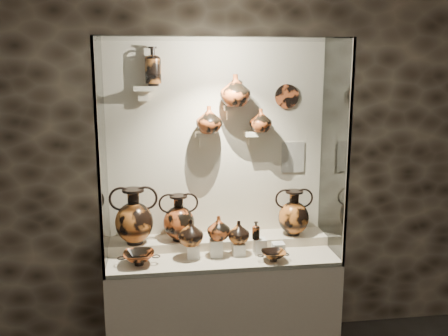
{
  "coord_description": "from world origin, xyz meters",
  "views": [
    {
      "loc": [
        -0.47,
        -1.33,
        2.23
      ],
      "look_at": [
        0.02,
        2.21,
        1.48
      ],
      "focal_mm": 40.0,
      "sensor_mm": 36.0,
      "label": 1
    }
  ],
  "objects_px": {
    "amphora_mid": "(179,217)",
    "ovoid_vase_a": "(209,120)",
    "kylix_right": "(273,255)",
    "lekythos_tall": "(153,64)",
    "ovoid_vase_c": "(261,120)",
    "amphora_right": "(294,212)",
    "kylix_left": "(139,257)",
    "ovoid_vase_b": "(235,90)",
    "lekythos_small": "(256,229)",
    "jug_c": "(239,232)",
    "jug_b": "(219,228)",
    "jug_a": "(191,233)",
    "amphora_left": "(134,216)"
  },
  "relations": [
    {
      "from": "amphora_mid",
      "to": "ovoid_vase_a",
      "type": "bearing_deg",
      "value": 13.66
    },
    {
      "from": "kylix_right",
      "to": "lekythos_tall",
      "type": "relative_size",
      "value": 0.7
    },
    {
      "from": "kylix_right",
      "to": "ovoid_vase_c",
      "type": "height_order",
      "value": "ovoid_vase_c"
    },
    {
      "from": "amphora_right",
      "to": "kylix_left",
      "type": "bearing_deg",
      "value": -159.08
    },
    {
      "from": "ovoid_vase_a",
      "to": "ovoid_vase_b",
      "type": "height_order",
      "value": "ovoid_vase_b"
    },
    {
      "from": "lekythos_small",
      "to": "lekythos_tall",
      "type": "distance_m",
      "value": 1.43
    },
    {
      "from": "amphora_mid",
      "to": "ovoid_vase_b",
      "type": "height_order",
      "value": "ovoid_vase_b"
    },
    {
      "from": "amphora_mid",
      "to": "kylix_left",
      "type": "distance_m",
      "value": 0.45
    },
    {
      "from": "ovoid_vase_b",
      "to": "jug_c",
      "type": "bearing_deg",
      "value": -94.76
    },
    {
      "from": "jug_c",
      "to": "ovoid_vase_c",
      "type": "relative_size",
      "value": 0.95
    },
    {
      "from": "ovoid_vase_b",
      "to": "kylix_right",
      "type": "bearing_deg",
      "value": -62.52
    },
    {
      "from": "kylix_left",
      "to": "ovoid_vase_c",
      "type": "distance_m",
      "value": 1.36
    },
    {
      "from": "kylix_right",
      "to": "lekythos_tall",
      "type": "distance_m",
      "value": 1.64
    },
    {
      "from": "kylix_left",
      "to": "kylix_right",
      "type": "xyz_separation_m",
      "value": [
        0.96,
        -0.06,
        -0.01
      ]
    },
    {
      "from": "ovoid_vase_b",
      "to": "kylix_left",
      "type": "bearing_deg",
      "value": -160.79
    },
    {
      "from": "jug_b",
      "to": "jug_a",
      "type": "bearing_deg",
      "value": 161.24
    },
    {
      "from": "amphora_left",
      "to": "lekythos_tall",
      "type": "distance_m",
      "value": 1.13
    },
    {
      "from": "jug_b",
      "to": "ovoid_vase_a",
      "type": "bearing_deg",
      "value": 77.4
    },
    {
      "from": "kylix_left",
      "to": "lekythos_tall",
      "type": "distance_m",
      "value": 1.39
    },
    {
      "from": "jug_b",
      "to": "ovoid_vase_b",
      "type": "bearing_deg",
      "value": 33.32
    },
    {
      "from": "kylix_right",
      "to": "ovoid_vase_b",
      "type": "bearing_deg",
      "value": 126.42
    },
    {
      "from": "amphora_mid",
      "to": "jug_a",
      "type": "xyz_separation_m",
      "value": [
        0.07,
        -0.21,
        -0.05
      ]
    },
    {
      "from": "ovoid_vase_a",
      "to": "ovoid_vase_c",
      "type": "distance_m",
      "value": 0.4
    },
    {
      "from": "amphora_left",
      "to": "lekythos_small",
      "type": "height_order",
      "value": "amphora_left"
    },
    {
      "from": "amphora_left",
      "to": "jug_b",
      "type": "bearing_deg",
      "value": -26.6
    },
    {
      "from": "kylix_right",
      "to": "jug_a",
      "type": "bearing_deg",
      "value": 172.36
    },
    {
      "from": "kylix_right",
      "to": "ovoid_vase_c",
      "type": "distance_m",
      "value": 1.01
    },
    {
      "from": "jug_a",
      "to": "jug_b",
      "type": "distance_m",
      "value": 0.21
    },
    {
      "from": "amphora_right",
      "to": "lekythos_small",
      "type": "bearing_deg",
      "value": -140.8
    },
    {
      "from": "ovoid_vase_a",
      "to": "jug_c",
      "type": "bearing_deg",
      "value": -54.5
    },
    {
      "from": "amphora_left",
      "to": "jug_a",
      "type": "bearing_deg",
      "value": -35.06
    },
    {
      "from": "kylix_left",
      "to": "ovoid_vase_a",
      "type": "relative_size",
      "value": 1.4
    },
    {
      "from": "jug_a",
      "to": "ovoid_vase_b",
      "type": "distance_m",
      "value": 1.1
    },
    {
      "from": "amphora_left",
      "to": "kylix_left",
      "type": "xyz_separation_m",
      "value": [
        0.04,
        -0.25,
        -0.23
      ]
    },
    {
      "from": "kylix_left",
      "to": "kylix_right",
      "type": "distance_m",
      "value": 0.96
    },
    {
      "from": "ovoid_vase_b",
      "to": "ovoid_vase_a",
      "type": "bearing_deg",
      "value": 171.89
    },
    {
      "from": "lekythos_tall",
      "to": "ovoid_vase_c",
      "type": "distance_m",
      "value": 0.9
    },
    {
      "from": "amphora_left",
      "to": "ovoid_vase_a",
      "type": "bearing_deg",
      "value": -4.15
    },
    {
      "from": "jug_a",
      "to": "kylix_right",
      "type": "xyz_separation_m",
      "value": [
        0.59,
        -0.13,
        -0.15
      ]
    },
    {
      "from": "jug_b",
      "to": "jug_c",
      "type": "height_order",
      "value": "jug_b"
    },
    {
      "from": "jug_a",
      "to": "jug_b",
      "type": "height_order",
      "value": "jug_b"
    },
    {
      "from": "amphora_left",
      "to": "amphora_mid",
      "type": "distance_m",
      "value": 0.34
    },
    {
      "from": "jug_b",
      "to": "ovoid_vase_c",
      "type": "height_order",
      "value": "ovoid_vase_c"
    },
    {
      "from": "amphora_left",
      "to": "jug_c",
      "type": "height_order",
      "value": "amphora_left"
    },
    {
      "from": "jug_b",
      "to": "lekythos_small",
      "type": "relative_size",
      "value": 1.13
    },
    {
      "from": "jug_b",
      "to": "kylix_right",
      "type": "height_order",
      "value": "jug_b"
    },
    {
      "from": "kylix_left",
      "to": "lekythos_tall",
      "type": "relative_size",
      "value": 0.89
    },
    {
      "from": "amphora_left",
      "to": "ovoid_vase_b",
      "type": "relative_size",
      "value": 1.81
    },
    {
      "from": "amphora_left",
      "to": "amphora_mid",
      "type": "bearing_deg",
      "value": -6.72
    },
    {
      "from": "lekythos_small",
      "to": "amphora_mid",
      "type": "bearing_deg",
      "value": 161.3
    }
  ]
}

